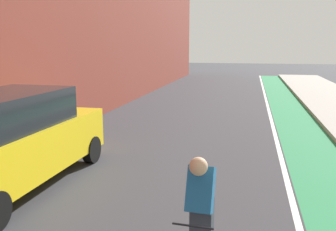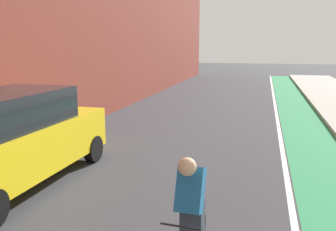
{
  "view_description": "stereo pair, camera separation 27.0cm",
  "coord_description": "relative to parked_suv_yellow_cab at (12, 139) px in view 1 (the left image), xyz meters",
  "views": [
    {
      "loc": [
        1.57,
        5.21,
        2.89
      ],
      "look_at": [
        -0.17,
        12.91,
        1.35
      ],
      "focal_mm": 39.0,
      "sensor_mm": 36.0,
      "label": 1
    },
    {
      "loc": [
        1.83,
        5.27,
        2.89
      ],
      "look_at": [
        -0.17,
        12.91,
        1.35
      ],
      "focal_mm": 39.0,
      "sensor_mm": 36.0,
      "label": 2
    }
  ],
  "objects": [
    {
      "name": "ground_plane",
      "position": [
        3.08,
        6.08,
        -1.02
      ],
      "size": [
        94.88,
        94.88,
        0.0
      ],
      "primitive_type": "plane",
      "color": "#38383D"
    },
    {
      "name": "bike_lane_paint",
      "position": [
        6.42,
        8.08,
        -1.02
      ],
      "size": [
        1.6,
        43.13,
        0.0
      ],
      "primitive_type": "cube",
      "color": "#2D8451",
      "rests_on": "ground"
    },
    {
      "name": "lane_divider_stripe",
      "position": [
        5.52,
        8.08,
        -1.02
      ],
      "size": [
        0.12,
        43.13,
        0.0
      ],
      "primitive_type": "cube",
      "color": "white",
      "rests_on": "ground"
    },
    {
      "name": "parked_suv_yellow_cab",
      "position": [
        0.0,
        0.0,
        0.0
      ],
      "size": [
        1.97,
        4.67,
        1.98
      ],
      "color": "yellow",
      "rests_on": "ground"
    },
    {
      "name": "cyclist_mid",
      "position": [
        4.11,
        -2.03,
        -0.17
      ],
      "size": [
        0.48,
        1.69,
        1.6
      ],
      "color": "black",
      "rests_on": "ground"
    }
  ]
}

